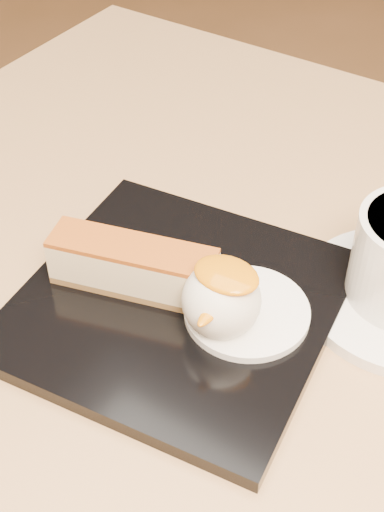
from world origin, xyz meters
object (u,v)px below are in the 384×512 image
Objects in this scene: table at (207,439)px; ice_cream_scoop at (221,300)px; dessert_plate at (177,305)px; cheesecake at (133,266)px.

table is 14.63× the size of ice_cream_scoop.
ice_cream_scoop is at bearing -35.38° from table.
ice_cream_scoop reaches higher than dessert_plate.
dessert_plate is (-0.03, -0.01, 0.16)m from table.
cheesecake is (-0.06, -0.01, 0.19)m from table.
table is 0.19m from ice_cream_scoop.
cheesecake is 0.08m from ice_cream_scoop.
dessert_plate is 4.02× the size of ice_cream_scoop.
dessert_plate is 0.05m from ice_cream_scoop.
dessert_plate is at bearing 172.87° from ice_cream_scoop.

